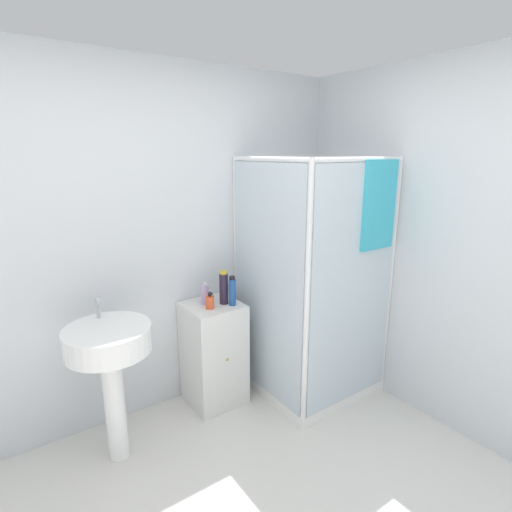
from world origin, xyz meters
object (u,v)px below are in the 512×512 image
(soap_dispenser, at_px, (210,302))
(shampoo_bottle_tall_black, at_px, (224,288))
(shampoo_bottle_blue, at_px, (232,291))
(sink, at_px, (110,355))
(lotion_bottle_white, at_px, (205,295))

(soap_dispenser, distance_m, shampoo_bottle_tall_black, 0.15)
(shampoo_bottle_blue, bearing_deg, shampoo_bottle_tall_black, 117.80)
(soap_dispenser, height_order, shampoo_bottle_tall_black, shampoo_bottle_tall_black)
(sink, relative_size, soap_dispenser, 8.18)
(soap_dispenser, distance_m, lotion_bottle_white, 0.11)
(shampoo_bottle_tall_black, bearing_deg, lotion_bottle_white, 146.30)
(soap_dispenser, height_order, shampoo_bottle_blue, shampoo_bottle_blue)
(shampoo_bottle_blue, xyz_separation_m, lotion_bottle_white, (-0.15, 0.14, -0.04))
(soap_dispenser, bearing_deg, sink, -170.97)
(shampoo_bottle_blue, bearing_deg, lotion_bottle_white, 136.66)
(shampoo_bottle_tall_black, xyz_separation_m, lotion_bottle_white, (-0.12, 0.08, -0.05))
(soap_dispenser, bearing_deg, shampoo_bottle_blue, -13.58)
(soap_dispenser, xyz_separation_m, shampoo_bottle_tall_black, (0.13, 0.02, 0.07))
(sink, height_order, lotion_bottle_white, sink)
(soap_dispenser, bearing_deg, lotion_bottle_white, 82.16)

